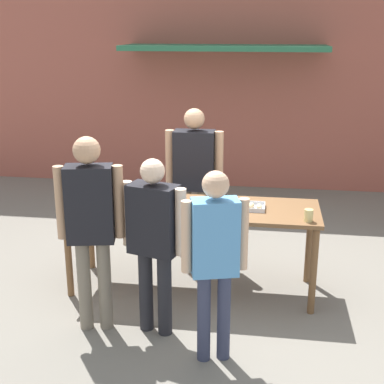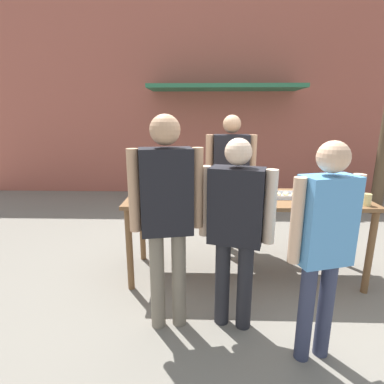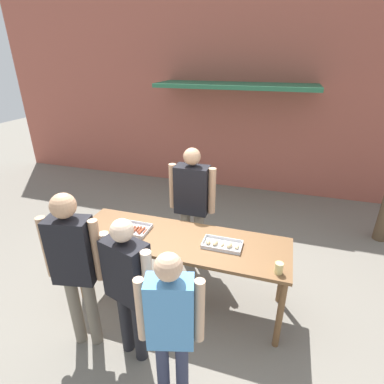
{
  "view_description": "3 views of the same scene",
  "coord_description": "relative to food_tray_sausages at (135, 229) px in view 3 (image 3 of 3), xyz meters",
  "views": [
    {
      "loc": [
        0.76,
        -5.18,
        2.72
      ],
      "look_at": [
        0.0,
        0.0,
        1.09
      ],
      "focal_mm": 50.0,
      "sensor_mm": 36.0,
      "label": 1
    },
    {
      "loc": [
        -0.5,
        -3.22,
        1.81
      ],
      "look_at": [
        -0.6,
        0.0,
        0.99
      ],
      "focal_mm": 28.0,
      "sensor_mm": 36.0,
      "label": 2
    },
    {
      "loc": [
        1.05,
        -2.85,
        2.94
      ],
      "look_at": [
        -0.09,
        0.81,
        1.19
      ],
      "focal_mm": 28.0,
      "sensor_mm": 36.0,
      "label": 3
    }
  ],
  "objects": [
    {
      "name": "person_customer_waiting_in_line",
      "position": [
        0.38,
        -0.89,
        0.02
      ],
      "size": [
        0.61,
        0.35,
        1.65
      ],
      "rotation": [
        0.0,
        0.0,
        2.86
      ],
      "color": "#232328",
      "rests_on": "ground"
    },
    {
      "name": "building_facade_back",
      "position": [
        0.59,
        3.97,
        1.3
      ],
      "size": [
        12.0,
        1.11,
        4.5
      ],
      "color": "#A85647",
      "rests_on": "ground"
    },
    {
      "name": "person_server_behind_table",
      "position": [
        0.5,
        0.81,
        0.13
      ],
      "size": [
        0.68,
        0.26,
        1.83
      ],
      "rotation": [
        0.0,
        0.0,
        -0.0
      ],
      "color": "#756B5B",
      "rests_on": "ground"
    },
    {
      "name": "person_customer_with_cup",
      "position": [
        0.96,
        -1.24,
        0.04
      ],
      "size": [
        0.53,
        0.3,
        1.66
      ],
      "rotation": [
        0.0,
        0.0,
        3.41
      ],
      "color": "#333851",
      "rests_on": "ground"
    },
    {
      "name": "serving_table",
      "position": [
        0.59,
        -0.01,
        -0.11
      ],
      "size": [
        2.61,
        0.83,
        0.94
      ],
      "color": "brown",
      "rests_on": "ground"
    },
    {
      "name": "food_tray_buns",
      "position": [
        1.11,
        -0.0,
        0.01
      ],
      "size": [
        0.45,
        0.25,
        0.06
      ],
      "color": "silver",
      "rests_on": "serving_table"
    },
    {
      "name": "condiment_jar_mustard",
      "position": [
        -0.58,
        -0.31,
        0.02
      ],
      "size": [
        0.06,
        0.06,
        0.08
      ],
      "color": "gold",
      "rests_on": "serving_table"
    },
    {
      "name": "beer_cup",
      "position": [
        1.76,
        -0.3,
        0.05
      ],
      "size": [
        0.09,
        0.09,
        0.12
      ],
      "color": "#DBC67A",
      "rests_on": "serving_table"
    },
    {
      "name": "ground_plane",
      "position": [
        0.59,
        -0.01,
        -0.96
      ],
      "size": [
        24.0,
        24.0,
        0.0
      ],
      "primitive_type": "plane",
      "color": "slate"
    },
    {
      "name": "condiment_jar_ketchup",
      "position": [
        -0.5,
        -0.31,
        0.02
      ],
      "size": [
        0.06,
        0.06,
        0.08
      ],
      "color": "#B22319",
      "rests_on": "serving_table"
    },
    {
      "name": "person_customer_holding_hotdog",
      "position": [
        -0.18,
        -0.91,
        0.14
      ],
      "size": [
        0.59,
        0.3,
        1.83
      ],
      "rotation": [
        0.0,
        0.0,
        3.34
      ],
      "color": "#756B5B",
      "rests_on": "ground"
    },
    {
      "name": "food_tray_sausages",
      "position": [
        0.0,
        0.0,
        0.0
      ],
      "size": [
        0.37,
        0.31,
        0.04
      ],
      "color": "silver",
      "rests_on": "serving_table"
    }
  ]
}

